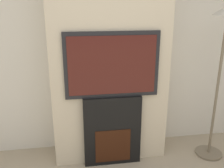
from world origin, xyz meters
TOP-DOWN VIEW (x-y plane):
  - wall_back at (0.00, 2.03)m, footprint 6.00×0.06m
  - chimney_breast at (0.00, 1.79)m, footprint 1.28×0.42m
  - fireplace at (0.00, 1.58)m, footprint 0.64×0.15m
  - television at (0.00, 1.58)m, footprint 0.99×0.07m
  - floor_lamp at (1.20, 1.54)m, footprint 0.32×0.32m

SIDE VIEW (x-z plane):
  - fireplace at x=0.00m, z-range 0.00..0.81m
  - television at x=0.00m, z-range 0.81..1.51m
  - floor_lamp at x=1.20m, z-range 0.41..2.17m
  - wall_back at x=0.00m, z-range 0.00..2.70m
  - chimney_breast at x=0.00m, z-range 0.00..2.70m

